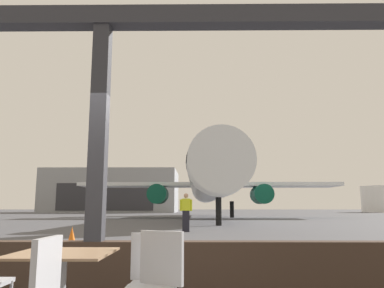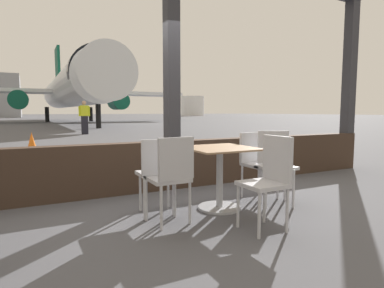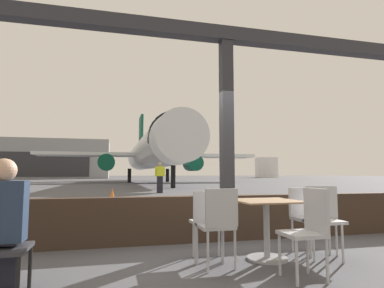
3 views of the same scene
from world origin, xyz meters
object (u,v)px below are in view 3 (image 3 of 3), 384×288
Objects in this scene: cafe_chair_window_left at (306,213)px; lounge_bench at (0,254)px; fuel_storage_tank at (267,168)px; seated_passenger at (3,220)px; cafe_chair_window_right at (323,214)px; cafe_chair_side_extra at (309,225)px; cafe_chair_aisle_right at (218,220)px; ground_crew_worker at (160,177)px; dining_table at (267,224)px; distant_hangar at (51,160)px; traffic_cone at (112,200)px; cafe_chair_aisle_left at (208,218)px; airplane at (152,152)px.

lounge_bench is at bearing -167.25° from cafe_chair_window_left.
seated_passenger is at bearing -118.66° from fuel_storage_tank.
seated_passenger is at bearing 99.02° from lounge_bench.
cafe_chair_side_extra is (-0.70, -0.71, -0.00)m from cafe_chair_window_right.
cafe_chair_side_extra is at bearing -134.40° from cafe_chair_window_right.
cafe_chair_window_left is at bearing 18.07° from cafe_chair_aisle_right.
ground_crew_worker is at bearing -121.83° from fuel_storage_tank.
distant_hangar reaches higher than dining_table.
cafe_chair_window_right is 1.00m from cafe_chair_side_extra.
cafe_chair_aisle_right is 0.15× the size of fuel_storage_tank.
seated_passenger reaches higher than lounge_bench.
distant_hangar is at bearing 101.41° from traffic_cone.
ground_crew_worker reaches higher than cafe_chair_aisle_left.
lounge_bench is 0.01× the size of airplane.
cafe_chair_window_right is at bearing 6.63° from seated_passenger.
cafe_chair_aisle_right is at bearing -161.88° from dining_table.
fuel_storage_tank reaches higher than seated_passenger.
cafe_chair_aisle_right is at bearing -78.66° from distant_hangar.
distant_hangar is (-14.85, 73.87, 3.62)m from cafe_chair_aisle_left.
cafe_chair_window_right is 0.99× the size of cafe_chair_side_extra.
cafe_chair_window_left reaches higher than traffic_cone.
traffic_cone is at bearing 81.69° from seated_passenger.
fuel_storage_tank is (37.63, 60.62, 1.75)m from ground_crew_worker.
cafe_chair_side_extra is 1.46× the size of traffic_cone.
distant_hangar is (-15.62, 73.95, 3.72)m from dining_table.
fuel_storage_tank is at bearing 58.17° from ground_crew_worker.
cafe_chair_window_right reaches higher than dining_table.
ground_crew_worker is (1.42, 14.18, 0.36)m from cafe_chair_aisle_left.
seated_passenger reaches higher than dining_table.
traffic_cone is (-2.61, -8.03, -0.60)m from ground_crew_worker.
traffic_cone reaches higher than lounge_bench.
cafe_chair_window_left is 6.57m from traffic_cone.
fuel_storage_tank is (38.28, 74.88, 2.21)m from dining_table.
dining_table is 0.79m from cafe_chair_aisle_right.
cafe_chair_window_left is 3.75m from seated_passenger.
traffic_cone is at bearing 113.37° from cafe_chair_window_right.
dining_table is 75.67m from distant_hangar.
cafe_chair_aisle_right reaches higher than dining_table.
cafe_chair_aisle_left is 75.43m from distant_hangar.
distant_hangar reaches higher than fuel_storage_tank.
fuel_storage_tank is at bearing 62.92° from dining_table.
cafe_chair_aisle_right is at bearing -95.50° from ground_crew_worker.
lounge_bench is at bearing -170.98° from cafe_chair_aisle_right.
cafe_chair_aisle_left is 0.51× the size of ground_crew_worker.
traffic_cone is at bearing -120.37° from fuel_storage_tank.
cafe_chair_window_left is 1.55m from cafe_chair_aisle_right.
fuel_storage_tank is at bearing 61.34° from seated_passenger.
distant_hangar is (-12.69, 74.54, 3.78)m from lounge_bench.
seated_passenger is (-3.72, -0.43, 0.11)m from cafe_chair_window_right.
fuel_storage_tank is at bearing 63.30° from cafe_chair_window_left.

